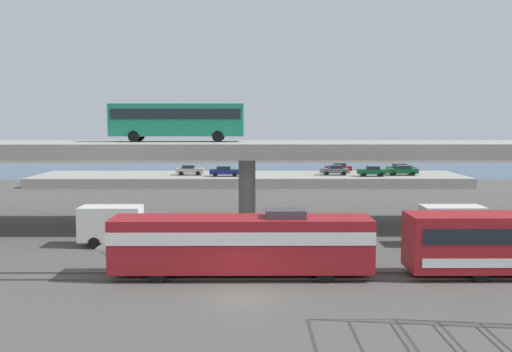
# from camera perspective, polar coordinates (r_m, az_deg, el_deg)

# --- Properties ---
(ground_plane) EXTENTS (260.00, 260.00, 0.00)m
(ground_plane) POSITION_cam_1_polar(r_m,az_deg,el_deg) (30.78, -1.32, -12.31)
(ground_plane) COLOR #4C4944
(rail_strip_near) EXTENTS (110.00, 0.12, 0.12)m
(rail_strip_near) POSITION_cam_1_polar(r_m,az_deg,el_deg) (33.87, -1.22, -10.51)
(rail_strip_near) COLOR #59544C
(rail_strip_near) RESTS_ON ground_plane
(rail_strip_far) EXTENTS (110.00, 0.12, 0.12)m
(rail_strip_far) POSITION_cam_1_polar(r_m,az_deg,el_deg) (35.30, -1.18, -9.84)
(rail_strip_far) COLOR #59544C
(rail_strip_far) RESTS_ON ground_plane
(train_locomotive) EXTENTS (16.80, 3.04, 4.18)m
(train_locomotive) POSITION_cam_1_polar(r_m,az_deg,el_deg) (34.10, -2.82, -6.71)
(train_locomotive) COLOR maroon
(train_locomotive) RESTS_ON ground_plane
(highway_overpass) EXTENTS (96.00, 10.12, 7.63)m
(highway_overpass) POSITION_cam_1_polar(r_m,az_deg,el_deg) (49.35, -0.93, 2.60)
(highway_overpass) COLOR gray
(highway_overpass) RESTS_ON ground_plane
(transit_bus_on_overpass) EXTENTS (12.00, 2.68, 3.40)m
(transit_bus_on_overpass) POSITION_cam_1_polar(r_m,az_deg,el_deg) (51.03, -8.07, 5.82)
(transit_bus_on_overpass) COLOR #197A56
(transit_bus_on_overpass) RESTS_ON highway_overpass
(service_truck_west) EXTENTS (6.80, 2.46, 3.04)m
(service_truck_west) POSITION_cam_1_polar(r_m,az_deg,el_deg) (45.51, 20.50, -4.65)
(service_truck_west) COLOR navy
(service_truck_west) RESTS_ON ground_plane
(service_truck_east) EXTENTS (6.80, 2.46, 3.04)m
(service_truck_east) POSITION_cam_1_polar(r_m,az_deg,el_deg) (43.71, -13.49, -4.86)
(service_truck_east) COLOR #515459
(service_truck_east) RESTS_ON ground_plane
(pier_parking_lot) EXTENTS (64.27, 13.05, 1.39)m
(pier_parking_lot) POSITION_cam_1_polar(r_m,az_deg,el_deg) (84.73, -0.67, -0.31)
(pier_parking_lot) COLOR gray
(pier_parking_lot) RESTS_ON ground_plane
(parked_car_0) EXTENTS (4.56, 2.00, 1.50)m
(parked_car_0) POSITION_cam_1_polar(r_m,az_deg,el_deg) (86.19, 14.74, 0.59)
(parked_car_0) COLOR #0C4C26
(parked_car_0) RESTS_ON pier_parking_lot
(parked_car_1) EXTENTS (4.29, 1.97, 1.50)m
(parked_car_1) POSITION_cam_1_polar(r_m,az_deg,el_deg) (89.39, 14.59, 0.76)
(parked_car_1) COLOR #0C4C26
(parked_car_1) RESTS_ON pier_parking_lot
(parked_car_2) EXTENTS (4.08, 1.93, 1.50)m
(parked_car_2) POSITION_cam_1_polar(r_m,az_deg,el_deg) (84.38, -6.80, 0.63)
(parked_car_2) COLOR #9E998C
(parked_car_2) RESTS_ON pier_parking_lot
(parked_car_3) EXTENTS (4.54, 1.92, 1.50)m
(parked_car_3) POSITION_cam_1_polar(r_m,az_deg,el_deg) (82.01, -3.20, 0.51)
(parked_car_3) COLOR navy
(parked_car_3) RESTS_ON pier_parking_lot
(parked_car_4) EXTENTS (4.07, 1.97, 1.50)m
(parked_car_4) POSITION_cam_1_polar(r_m,az_deg,el_deg) (88.87, 8.44, 0.86)
(parked_car_4) COLOR maroon
(parked_car_4) RESTS_ON pier_parking_lot
(parked_car_5) EXTENTS (4.15, 1.82, 1.50)m
(parked_car_5) POSITION_cam_1_polar(r_m,az_deg,el_deg) (84.53, 8.07, 0.62)
(parked_car_5) COLOR #515459
(parked_car_5) RESTS_ON pier_parking_lot
(parked_car_6) EXTENTS (4.02, 1.86, 1.50)m
(parked_car_6) POSITION_cam_1_polar(r_m,az_deg,el_deg) (83.61, 11.77, 0.50)
(parked_car_6) COLOR #0C4C26
(parked_car_6) RESTS_ON pier_parking_lot
(harbor_water) EXTENTS (140.00, 36.00, 0.01)m
(harbor_water) POSITION_cam_1_polar(r_m,az_deg,el_deg) (107.69, -0.59, 0.59)
(harbor_water) COLOR navy
(harbor_water) RESTS_ON ground_plane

